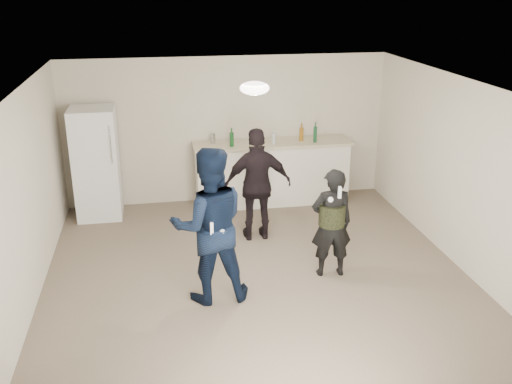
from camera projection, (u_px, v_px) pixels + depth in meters
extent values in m
plane|color=#6B5B4C|center=(259.00, 280.00, 7.44)|extent=(6.00, 6.00, 0.00)
plane|color=silver|center=(259.00, 88.00, 6.56)|extent=(6.00, 6.00, 0.00)
plane|color=beige|center=(227.00, 130.00, 9.76)|extent=(6.00, 0.00, 6.00)
plane|color=beige|center=(332.00, 328.00, 4.23)|extent=(6.00, 0.00, 6.00)
plane|color=beige|center=(24.00, 205.00, 6.54)|extent=(0.00, 6.00, 6.00)
plane|color=beige|center=(465.00, 177.00, 7.46)|extent=(0.00, 6.00, 6.00)
cube|color=white|center=(272.00, 174.00, 9.83)|extent=(2.60, 0.56, 1.05)
cube|color=beige|center=(272.00, 143.00, 9.64)|extent=(2.68, 0.64, 0.04)
cube|color=white|center=(96.00, 163.00, 9.15)|extent=(0.70, 0.70, 1.80)
cylinder|color=silver|center=(111.00, 145.00, 8.72)|extent=(0.02, 0.02, 0.60)
ellipsoid|color=white|center=(255.00, 88.00, 6.85)|extent=(0.36, 0.36, 0.16)
cylinder|color=#AEAEB3|center=(213.00, 138.00, 9.54)|extent=(0.08, 0.08, 0.17)
imported|color=#102242|center=(209.00, 226.00, 6.71)|extent=(0.96, 0.76, 1.92)
imported|color=black|center=(332.00, 223.00, 7.33)|extent=(0.55, 0.38, 1.47)
cylinder|color=#293217|center=(332.00, 215.00, 7.29)|extent=(0.34, 0.34, 0.28)
imported|color=black|center=(258.00, 185.00, 8.36)|extent=(1.00, 0.42, 1.70)
cube|color=white|center=(212.00, 228.00, 6.42)|extent=(0.04, 0.04, 0.15)
sphere|color=white|center=(222.00, 232.00, 6.49)|extent=(0.07, 0.07, 0.07)
cube|color=white|center=(340.00, 192.00, 6.92)|extent=(0.04, 0.04, 0.15)
sphere|color=white|center=(331.00, 200.00, 6.97)|extent=(0.07, 0.07, 0.07)
cylinder|color=#9F6417|center=(301.00, 134.00, 9.69)|extent=(0.07, 0.07, 0.22)
cylinder|color=#B7BCC3|center=(274.00, 139.00, 9.49)|extent=(0.07, 0.07, 0.19)
cylinder|color=#165021|center=(232.00, 140.00, 9.36)|extent=(0.07, 0.07, 0.23)
cylinder|color=#164E2A|center=(315.00, 135.00, 9.59)|extent=(0.06, 0.06, 0.27)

